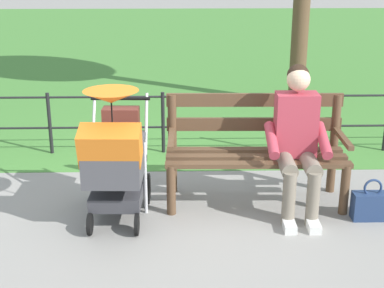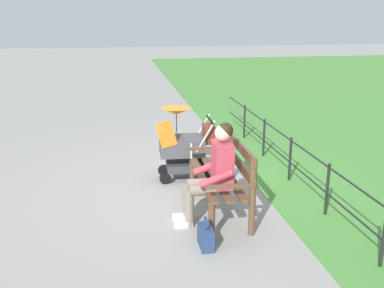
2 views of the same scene
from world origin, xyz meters
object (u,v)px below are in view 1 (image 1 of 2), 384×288
object	(u,v)px
person_on_bench	(297,137)
handbag	(371,205)
park_bench	(255,145)
stroller	(115,154)

from	to	relation	value
person_on_bench	handbag	bearing A→B (deg)	160.64
park_bench	handbag	bearing A→B (deg)	155.04
park_bench	handbag	world-z (taller)	park_bench
park_bench	stroller	xyz separation A→B (m)	(1.21, 0.39, 0.07)
park_bench	handbag	distance (m)	1.12
person_on_bench	handbag	size ratio (longest dim) A/B	3.45
park_bench	person_on_bench	size ratio (longest dim) A/B	1.26
person_on_bench	park_bench	bearing A→B (deg)	-34.30
person_on_bench	stroller	world-z (taller)	person_on_bench
handbag	stroller	bearing A→B (deg)	-1.28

